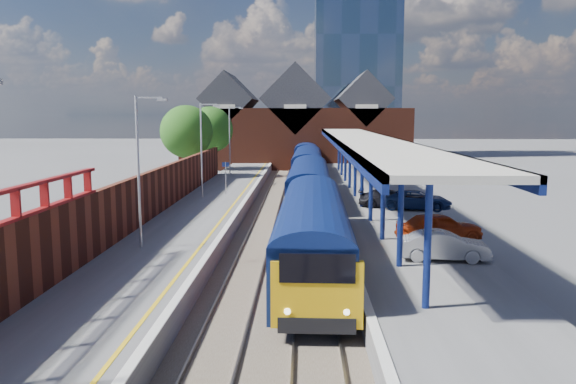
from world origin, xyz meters
The scene contains 23 objects.
ground centered at (0.00, 30.00, 0.00)m, with size 240.00×240.00×0.00m, color #5B5B5E.
ballast_bed centered at (0.00, 20.00, 0.03)m, with size 6.00×76.00×0.06m, color #473D33.
rails centered at (0.00, 20.00, 0.12)m, with size 4.51×76.00×0.14m.
left_platform centered at (-5.50, 20.00, 0.50)m, with size 5.00×76.00×1.00m, color #565659.
right_platform centered at (6.00, 20.00, 0.50)m, with size 6.00×76.00×1.00m, color #565659.
coping_left centered at (-3.15, 20.00, 1.02)m, with size 0.30×76.00×0.05m, color silver.
coping_right centered at (3.15, 20.00, 1.02)m, with size 0.30×76.00×0.05m, color silver.
yellow_line centered at (-3.75, 20.00, 1.01)m, with size 0.14×76.00×0.01m, color yellow.
train centered at (1.49, 29.83, 2.12)m, with size 3.09×65.95×3.45m.
canopy centered at (5.48, 21.95, 5.25)m, with size 4.50×52.00×4.48m.
lamp_post_b centered at (-6.36, 6.00, 4.99)m, with size 1.48×0.18×7.00m.
lamp_post_c centered at (-6.36, 22.00, 4.99)m, with size 1.48×0.18×7.00m.
lamp_post_d centered at (-6.36, 38.00, 4.99)m, with size 1.48×0.18×7.00m.
platform_sign centered at (-5.00, 24.00, 2.69)m, with size 0.55×0.08×2.50m.
brick_wall centered at (-8.10, 13.54, 2.45)m, with size 0.35×50.00×3.86m.
station_building centered at (0.00, 58.00, 5.45)m, with size 30.00×12.12×13.78m.
glass_tower centered at (10.00, 80.00, 20.20)m, with size 14.20×14.20×40.30m.
tree_near centered at (-10.35, 35.91, 5.35)m, with size 5.20×5.20×8.10m.
tree_far centered at (-9.35, 43.91, 5.35)m, with size 5.20×5.20×8.10m.
parked_car_red centered at (7.70, 7.64, 1.71)m, with size 1.68×4.18×1.42m, color #92290C.
parked_car_silver centered at (7.04, 4.03, 1.62)m, with size 1.32×3.78×1.25m, color #9E9EA2.
parked_car_dark centered at (6.82, 17.83, 1.59)m, with size 1.65×4.06×1.18m, color black.
parked_car_blue centered at (8.50, 17.06, 1.62)m, with size 2.07×4.48×1.24m, color navy.
Camera 1 is at (1.07, -19.41, 7.12)m, focal length 35.00 mm.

